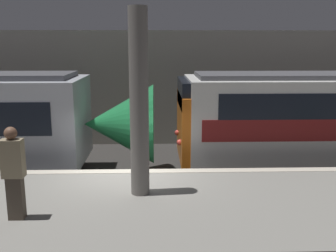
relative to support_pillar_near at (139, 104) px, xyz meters
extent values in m
plane|color=#33302D|center=(-0.43, 1.60, -3.05)|extent=(120.00, 120.00, 0.00)
cube|color=gray|center=(-0.43, -0.45, -2.49)|extent=(40.00, 4.11, 1.11)
cube|color=beige|center=(-0.43, 1.45, -1.94)|extent=(40.00, 0.30, 0.01)
cube|color=#9E998E|center=(-0.43, 8.48, -0.66)|extent=(50.00, 0.15, 4.77)
cylinder|color=slate|center=(0.00, 0.00, 0.00)|extent=(0.39, 0.39, 3.88)
cone|color=#238447|center=(-0.84, 4.27, -1.30)|extent=(2.20, 2.51, 2.51)
sphere|color=#F2EFCC|center=(0.11, 4.27, -1.70)|extent=(0.20, 0.20, 0.20)
cube|color=orange|center=(1.21, 4.27, -1.38)|extent=(0.25, 2.85, 2.12)
cube|color=black|center=(1.21, 4.27, -0.32)|extent=(0.25, 2.56, 0.85)
sphere|color=#EA4C42|center=(1.06, 3.61, -1.75)|extent=(0.18, 0.18, 0.18)
sphere|color=#EA4C42|center=(1.06, 4.92, -1.75)|extent=(0.18, 0.18, 0.18)
cube|color=#473D33|center=(-2.22, -1.18, -1.54)|extent=(0.28, 0.20, 0.80)
cube|color=gray|center=(-2.22, -1.18, -0.79)|extent=(0.38, 0.24, 0.70)
sphere|color=brown|center=(-2.22, -1.18, -0.33)|extent=(0.23, 0.23, 0.23)
camera|label=1|loc=(0.35, -7.99, 1.24)|focal=42.00mm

